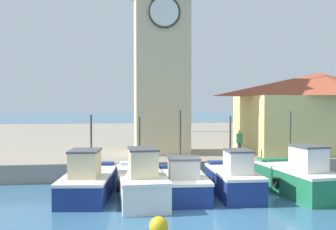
% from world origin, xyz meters
% --- Properties ---
extents(ground_plane, '(300.00, 300.00, 0.00)m').
position_xyz_m(ground_plane, '(0.00, 0.00, 0.00)').
color(ground_plane, '#386689').
extents(quay_wharf, '(120.00, 40.00, 1.01)m').
position_xyz_m(quay_wharf, '(0.00, 26.38, 0.51)').
color(quay_wharf, gray).
rests_on(quay_wharf, ground).
extents(fishing_boat_far_left, '(2.56, 5.42, 3.68)m').
position_xyz_m(fishing_boat_far_left, '(-4.45, 3.26, 0.73)').
color(fishing_boat_far_left, navy).
rests_on(fishing_boat_far_left, ground).
extents(fishing_boat_left_outer, '(2.12, 5.22, 3.61)m').
position_xyz_m(fishing_boat_left_outer, '(-2.15, 2.31, 0.79)').
color(fishing_boat_left_outer, silver).
rests_on(fishing_boat_left_outer, ground).
extents(fishing_boat_left_inner, '(2.34, 4.35, 3.88)m').
position_xyz_m(fishing_boat_left_inner, '(-0.33, 2.61, 0.66)').
color(fishing_boat_left_inner, navy).
rests_on(fishing_boat_left_inner, ground).
extents(fishing_boat_mid_left, '(1.93, 4.51, 3.60)m').
position_xyz_m(fishing_boat_mid_left, '(2.08, 2.67, 0.74)').
color(fishing_boat_mid_left, navy).
rests_on(fishing_boat_mid_left, ground).
extents(fishing_boat_center, '(2.41, 5.19, 3.82)m').
position_xyz_m(fishing_boat_center, '(5.06, 2.42, 0.80)').
color(fishing_boat_center, '#237A4C').
rests_on(fishing_boat_center, ground).
extents(clock_tower, '(3.82, 3.82, 14.94)m').
position_xyz_m(clock_tower, '(-0.36, 10.45, 8.06)').
color(clock_tower, beige).
rests_on(clock_tower, quay_wharf).
extents(warehouse_right, '(10.43, 6.50, 5.22)m').
position_xyz_m(warehouse_right, '(10.29, 10.23, 3.68)').
color(warehouse_right, '#E5D17A').
rests_on(warehouse_right, quay_wharf).
extents(port_crane_near, '(2.00, 9.41, 20.76)m').
position_xyz_m(port_crane_near, '(2.00, 28.52, 9.11)').
color(port_crane_near, maroon).
rests_on(port_crane_near, quay_wharf).
extents(mooring_buoy, '(0.61, 0.61, 0.61)m').
position_xyz_m(mooring_buoy, '(-1.87, -2.27, 0.31)').
color(mooring_buoy, gold).
rests_on(mooring_buoy, ground).
extents(dock_worker_near_tower, '(0.34, 0.22, 1.62)m').
position_xyz_m(dock_worker_near_tower, '(3.96, 7.69, 1.86)').
color(dock_worker_near_tower, '#33333D').
rests_on(dock_worker_near_tower, quay_wharf).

